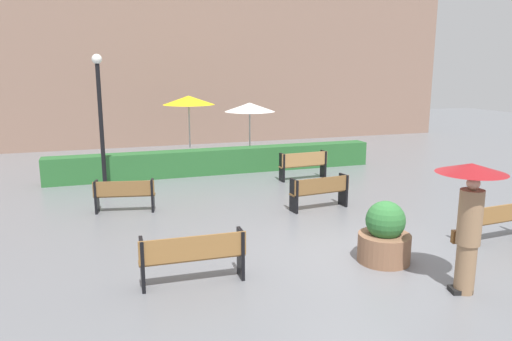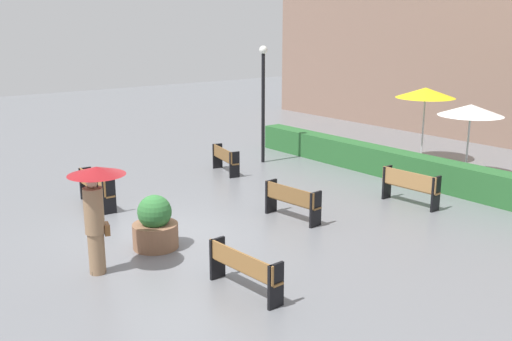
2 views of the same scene
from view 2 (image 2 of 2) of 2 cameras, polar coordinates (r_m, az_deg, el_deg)
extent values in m
plane|color=slate|center=(13.73, -8.66, -6.47)|extent=(60.00, 60.00, 0.00)
cube|color=olive|center=(16.30, -15.18, -1.77)|extent=(1.82, 0.31, 0.04)
cube|color=olive|center=(16.20, -15.70, -1.08)|extent=(1.82, 0.11, 0.42)
cube|color=black|center=(17.07, -16.26, -1.17)|extent=(0.07, 0.35, 0.89)
cube|color=black|center=(15.54, -14.12, -2.54)|extent=(0.07, 0.35, 0.89)
cube|color=brown|center=(14.70, 3.63, -3.05)|extent=(1.66, 0.43, 0.04)
cube|color=brown|center=(14.52, 3.22, -2.35)|extent=(1.64, 0.20, 0.40)
cube|color=black|center=(15.19, 1.48, -2.52)|extent=(0.10, 0.38, 0.87)
cube|color=black|center=(14.21, 5.83, -3.79)|extent=(0.10, 0.38, 0.87)
cube|color=brown|center=(19.22, -2.92, 1.07)|extent=(1.55, 0.55, 0.04)
cube|color=brown|center=(19.12, -3.31, 1.64)|extent=(1.51, 0.36, 0.38)
cube|color=black|center=(19.86, -3.77, 1.43)|extent=(0.13, 0.34, 0.84)
cube|color=black|center=(18.59, -2.12, 0.56)|extent=(0.13, 0.34, 0.84)
cube|color=#9E7242|center=(16.39, 14.88, -1.62)|extent=(1.69, 0.34, 0.04)
cube|color=#9E7242|center=(16.21, 14.64, -0.89)|extent=(1.67, 0.13, 0.44)
cube|color=black|center=(16.80, 12.65, -1.11)|extent=(0.08, 0.35, 0.94)
cube|color=black|center=(15.97, 17.13, -2.20)|extent=(0.08, 0.35, 0.94)
cube|color=olive|center=(10.82, -1.00, -9.63)|extent=(1.76, 0.35, 0.04)
cube|color=olive|center=(10.66, -1.59, -8.84)|extent=(1.75, 0.15, 0.36)
cube|color=black|center=(11.40, -3.78, -8.52)|extent=(0.08, 0.34, 0.82)
cube|color=black|center=(10.27, 1.94, -11.17)|extent=(0.08, 0.34, 0.82)
cylinder|color=#8C6B4C|center=(12.00, -15.26, -7.78)|extent=(0.32, 0.32, 0.84)
cube|color=black|center=(12.20, -15.18, -9.34)|extent=(0.38, 0.33, 0.08)
cylinder|color=#8C6B4C|center=(11.71, -15.54, -3.80)|extent=(0.38, 0.38, 0.91)
sphere|color=tan|center=(11.55, -15.72, -1.15)|extent=(0.21, 0.21, 0.21)
cube|color=brown|center=(11.88, -14.37, -5.52)|extent=(0.30, 0.17, 0.22)
cylinder|color=black|center=(11.62, -15.16, -2.17)|extent=(0.02, 0.02, 0.90)
cone|color=maroon|center=(11.51, -15.31, -0.02)|extent=(1.11, 1.11, 0.16)
cylinder|color=brown|center=(13.09, -9.77, -6.28)|extent=(1.00, 1.00, 0.55)
sphere|color=#2D6B33|center=(12.91, -9.87, -4.00)|extent=(0.75, 0.75, 0.75)
cylinder|color=black|center=(20.41, 0.70, 6.02)|extent=(0.12, 0.12, 3.79)
sphere|color=white|center=(20.22, 0.72, 11.69)|extent=(0.28, 0.28, 0.28)
cylinder|color=silver|center=(21.40, 15.98, 4.04)|extent=(0.06, 0.06, 2.45)
cone|color=yellow|center=(21.23, 16.21, 7.30)|extent=(2.04, 2.04, 0.35)
cylinder|color=silver|center=(19.55, 19.95, 2.40)|extent=(0.06, 0.06, 2.18)
cone|color=white|center=(19.38, 20.22, 5.56)|extent=(1.99, 1.99, 0.35)
cube|color=#28602D|center=(19.29, 12.62, 0.77)|extent=(11.64, 0.70, 0.88)
camera|label=1|loc=(16.17, -44.35, 5.96)|focal=33.73mm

